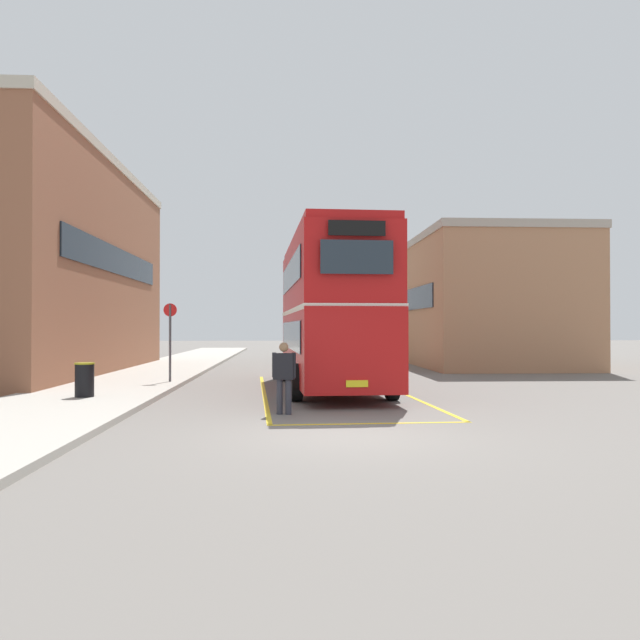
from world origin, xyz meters
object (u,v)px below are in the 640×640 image
double_decker_bus (330,309)px  pedestrian_boarding (284,373)px  bus_stop_sign (170,334)px  litter_bin (85,380)px  single_deck_bus (352,332)px

double_decker_bus → pedestrian_boarding: (-1.44, -5.84, -1.59)m
pedestrian_boarding → bus_stop_sign: 8.25m
double_decker_bus → litter_bin: (-6.63, -3.23, -1.93)m
litter_bin → double_decker_bus: bearing=26.0°
single_deck_bus → pedestrian_boarding: (-4.35, -26.94, -0.72)m
pedestrian_boarding → bus_stop_sign: bearing=117.7°
double_decker_bus → pedestrian_boarding: 6.22m
double_decker_bus → litter_bin: size_ratio=12.04×
double_decker_bus → bus_stop_sign: double_decker_bus is taller
double_decker_bus → single_deck_bus: size_ratio=1.13×
single_deck_bus → bus_stop_sign: bearing=-112.5°
double_decker_bus → bus_stop_sign: size_ratio=4.10×
pedestrian_boarding → litter_bin: pedestrian_boarding is taller
pedestrian_boarding → litter_bin: bearing=153.3°
single_deck_bus → pedestrian_boarding: single_deck_bus is taller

